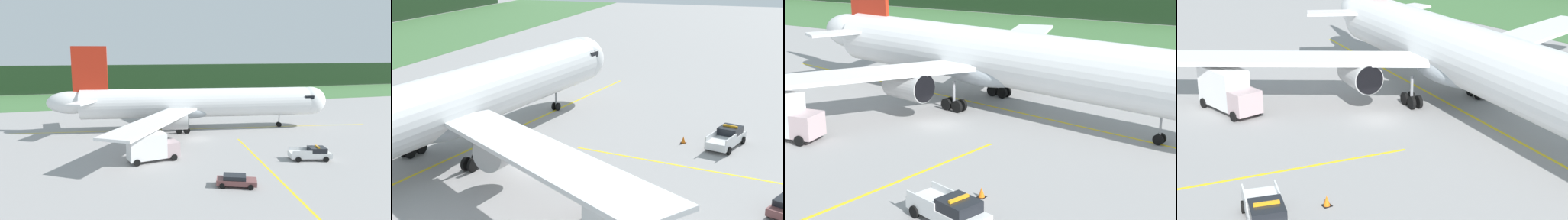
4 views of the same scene
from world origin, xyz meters
The scene contains 7 objects.
ground centered at (0.00, 0.00, 0.00)m, with size 320.00×320.00×0.00m, color #979595.
taxiway_centerline_main centered at (2.36, 7.58, 0.00)m, with size 69.11×0.30×0.01m, color yellow.
taxiway_centerline_spur centered at (4.11, -18.25, 0.00)m, with size 32.80×0.30×0.01m, color yellow.
airliner centered at (1.70, 7.68, 5.00)m, with size 53.44×51.19×15.70m.
ops_pickup_truck centered at (11.69, -15.48, 0.90)m, with size 5.84×3.45×1.94m.
catering_truck centered at (-9.34, -9.90, 1.99)m, with size 7.22×3.72×4.00m.
apron_cone centered at (11.36, -11.37, 0.34)m, with size 0.55×0.55×0.69m.
Camera 2 is at (-42.70, -19.97, 18.28)m, focal length 53.28 mm.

